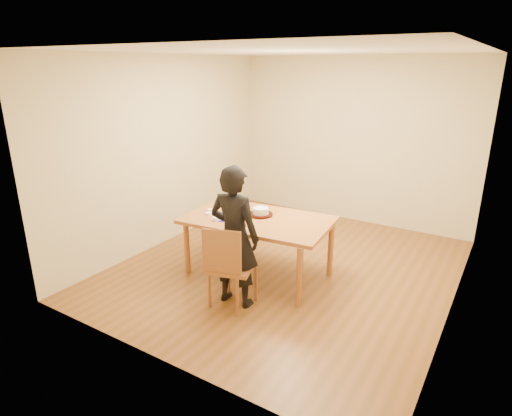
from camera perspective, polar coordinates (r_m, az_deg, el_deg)
The scene contains 16 objects.
room_shell at distance 5.56m, azimuth 6.12°, elevation 5.99°, with size 4.00×4.50×2.70m.
dining_table at distance 5.29m, azimuth 0.29°, elevation -1.60°, with size 1.78×1.05×0.04m, color brown.
dining_chair at distance 4.73m, azimuth -3.14°, elevation -7.89°, with size 0.43×0.43×0.04m, color brown.
cake_plate at distance 5.38m, azimuth 0.63°, elevation -0.85°, with size 0.31×0.31×0.02m, color red.
cake at distance 5.36m, azimuth 0.63°, elevation -0.41°, with size 0.20×0.20×0.06m, color white.
frosting_dome at distance 5.35m, azimuth 0.63°, elevation 0.04°, with size 0.20×0.20×0.03m, color white.
frosting_tub at distance 5.12m, azimuth -3.36°, elevation -1.63°, with size 0.08×0.08×0.07m, color white.
frosting_lid at distance 5.21m, azimuth -4.60°, elevation -1.68°, with size 0.09×0.09×0.01m, color #221BB5.
frosting_dollop at distance 5.20m, azimuth -4.60°, elevation -1.54°, with size 0.04×0.04×0.02m, color white.
ramekin_green at distance 5.22m, azimuth -5.39°, elevation -1.45°, with size 0.09×0.09×0.04m, color white.
ramekin_yellow at distance 5.53m, azimuth -6.10°, elevation -0.31°, with size 0.08×0.08×0.04m, color white.
ramekin_multi at distance 5.41m, azimuth -6.34°, elevation -0.78°, with size 0.08×0.08×0.04m, color white.
candy_box_pink at distance 5.88m, azimuth -4.75°, elevation 0.79°, with size 0.12×0.06×0.02m, color #CE3084.
candy_box_green at distance 5.88m, azimuth -4.77°, elevation 0.99°, with size 0.14×0.07×0.02m, color green.
spatula at distance 5.04m, azimuth -3.39°, elevation -2.36°, with size 0.16×0.01×0.01m, color black.
person at distance 4.62m, azimuth -2.89°, elevation -3.86°, with size 0.58×0.38×1.59m, color black.
Camera 1 is at (2.36, -4.55, 2.56)m, focal length 30.00 mm.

